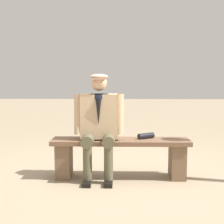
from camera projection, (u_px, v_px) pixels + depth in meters
The scene contains 4 objects.
ground_plane at pixel (120, 177), 4.27m from camera, with size 30.00×30.00×0.00m, color tan.
bench at pixel (120, 153), 4.23m from camera, with size 1.75×0.39×0.50m.
seated_man at pixel (99, 121), 4.14m from camera, with size 0.63×0.56×1.33m.
rolled_magazine at pixel (146, 136), 4.26m from camera, with size 0.07×0.07×0.23m, color black.
Camera 1 is at (0.01, 4.15, 1.29)m, focal length 53.09 mm.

